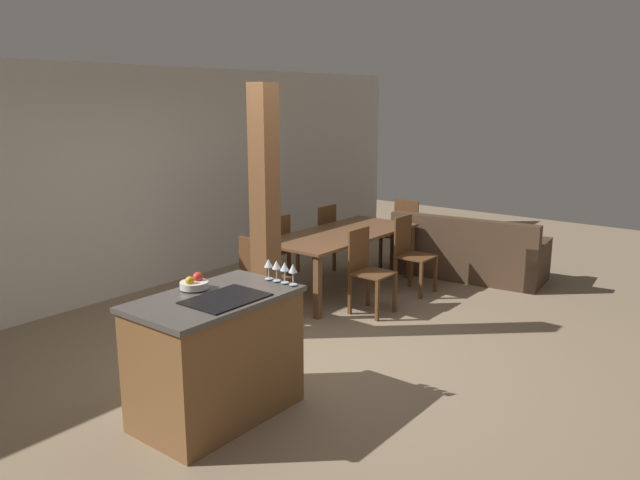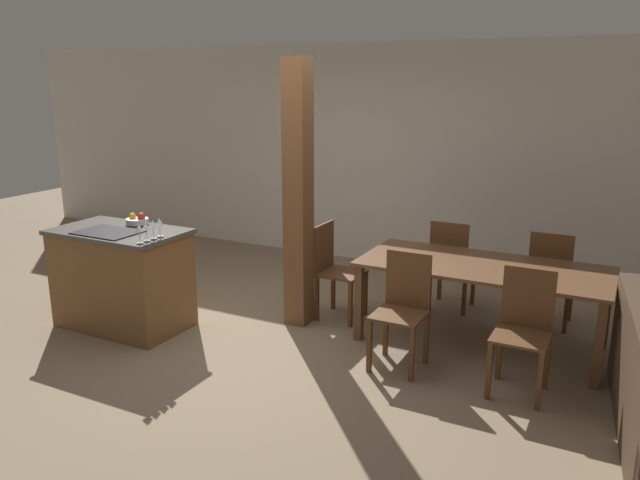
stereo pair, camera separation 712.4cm
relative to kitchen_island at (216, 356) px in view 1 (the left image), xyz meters
The scene contains 17 objects.
ground_plane 1.35m from the kitchen_island, 12.47° to the left, with size 16.00×16.00×0.00m, color #847056.
wall_back 3.44m from the kitchen_island, 68.20° to the left, with size 11.20×0.08×2.70m.
kitchen_island is the anchor object (origin of this frame).
fruit_bowl 0.56m from the kitchen_island, 85.18° to the left, with size 0.21×0.21×0.11m.
wine_glass_near 0.85m from the kitchen_island, 28.46° to the right, with size 0.07×0.07×0.16m.
wine_glass_middle 0.83m from the kitchen_island, 21.16° to the right, with size 0.07×0.07×0.16m.
wine_glass_far 0.81m from the kitchen_island, 13.05° to the right, with size 0.07×0.07×0.16m.
wine_glass_end 0.80m from the kitchen_island, ahead, with size 0.07×0.07×0.16m.
dining_table 3.29m from the kitchen_island, 19.98° to the left, with size 2.09×0.94×0.73m.
dining_chair_near_left 2.65m from the kitchen_island, ahead, with size 0.40×0.40×0.93m.
dining_chair_near_right 3.58m from the kitchen_island, ahead, with size 0.40×0.40×0.93m.
dining_chair_far_left 3.18m from the kitchen_island, 34.84° to the left, with size 0.40×0.40×0.93m.
dining_chair_far_right 3.99m from the kitchen_island, 27.10° to the left, with size 0.40×0.40×0.93m.
dining_chair_head_end 2.01m from the kitchen_island, 33.99° to the left, with size 0.40×0.40×0.93m.
dining_chair_foot_end 4.64m from the kitchen_island, 13.98° to the left, with size 0.40×0.40×0.93m.
couch 4.62m from the kitchen_island, ahead, with size 1.05×2.01×0.83m.
timber_post 1.82m from the kitchen_island, 30.02° to the left, with size 0.21×0.21×2.46m.
Camera 1 is at (-4.12, -3.51, 2.32)m, focal length 35.00 mm.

